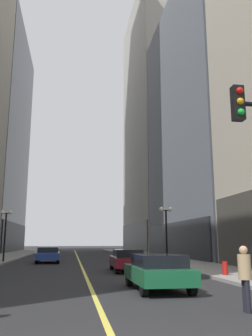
% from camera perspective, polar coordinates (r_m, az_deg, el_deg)
% --- Properties ---
extents(ground_plane, '(200.00, 200.00, 0.00)m').
position_cam_1_polar(ground_plane, '(39.90, -7.73, -14.22)').
color(ground_plane, '#262628').
extents(sidewalk_right, '(4.50, 78.00, 0.15)m').
position_cam_1_polar(sidewalk_right, '(40.91, 4.27, -14.12)').
color(sidewalk_right, gray).
rests_on(sidewalk_right, ground).
extents(lane_centre_stripe, '(0.16, 70.00, 0.01)m').
position_cam_1_polar(lane_centre_stripe, '(39.90, -7.73, -14.21)').
color(lane_centre_stripe, '#E5D64C').
rests_on(lane_centre_stripe, ground).
extents(building_right_mid, '(12.96, 24.00, 32.15)m').
position_cam_1_polar(building_right_mid, '(45.43, 14.84, 6.91)').
color(building_right_mid, slate).
rests_on(building_right_mid, ground).
extents(building_right_far, '(13.38, 26.00, 50.42)m').
position_cam_1_polar(building_right_far, '(71.21, 6.43, 7.47)').
color(building_right_far, '#A8A399').
rests_on(building_right_far, ground).
extents(car_green, '(1.94, 4.12, 1.32)m').
position_cam_1_polar(car_green, '(13.93, 5.14, -16.17)').
color(car_green, '#196038').
rests_on(car_green, ground).
extents(car_maroon, '(1.88, 4.59, 1.32)m').
position_cam_1_polar(car_maroon, '(22.37, 0.16, -14.51)').
color(car_maroon, maroon).
rests_on(car_maroon, ground).
extents(car_blue, '(2.12, 4.67, 1.32)m').
position_cam_1_polar(car_blue, '(32.07, -12.48, -13.40)').
color(car_blue, navy).
rests_on(car_blue, ground).
extents(pedestrian_in_tan_trench, '(0.35, 0.35, 1.69)m').
position_cam_1_polar(pedestrian_in_tan_trench, '(10.23, 18.61, -15.76)').
color(pedestrian_in_tan_trench, black).
rests_on(pedestrian_in_tan_trench, ground).
extents(street_lamp_left_far, '(1.06, 0.36, 4.43)m').
position_cam_1_polar(street_lamp_left_far, '(32.33, -18.82, -8.54)').
color(street_lamp_left_far, black).
rests_on(street_lamp_left_far, ground).
extents(street_lamp_right_mid, '(1.06, 0.36, 4.43)m').
position_cam_1_polar(street_lamp_right_mid, '(27.77, 6.48, -8.66)').
color(street_lamp_right_mid, black).
rests_on(street_lamp_right_mid, ground).
extents(fire_hydrant_right, '(0.28, 0.28, 0.80)m').
position_cam_1_polar(fire_hydrant_right, '(19.19, 15.68, -15.51)').
color(fire_hydrant_right, red).
rests_on(fire_hydrant_right, ground).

